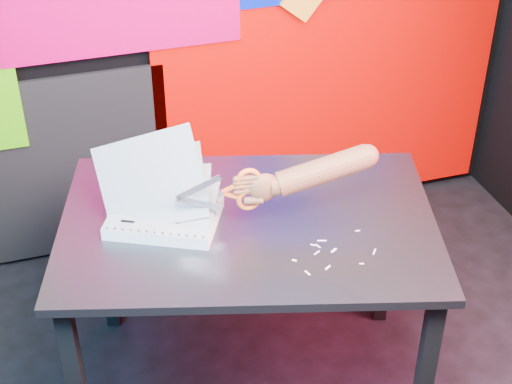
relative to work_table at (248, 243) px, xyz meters
name	(u,v)px	position (x,y,z in m)	size (l,w,h in m)	color
room	(323,126)	(0.03, -0.49, 0.69)	(3.01, 3.01, 2.71)	black
backdrop	(200,41)	(0.09, 0.98, 0.30)	(2.88, 0.05, 2.08)	#CA0501
work_table	(248,243)	(0.00, 0.00, 0.00)	(1.38, 1.10, 0.75)	black
printout_stack	(163,214)	(-0.26, 0.08, 0.12)	(0.41, 0.37, 0.33)	silver
scissors	(243,190)	(-0.02, -0.03, 0.23)	(0.27, 0.03, 0.15)	#AFB2D1
hand_forearm	(313,173)	(0.20, -0.05, 0.26)	(0.45, 0.11, 0.16)	brown
paper_clippings	(329,253)	(0.18, -0.23, 0.09)	(0.26, 0.16, 0.00)	white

